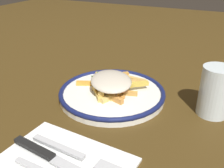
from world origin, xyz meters
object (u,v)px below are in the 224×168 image
at_px(fries_heap, 111,83).
at_px(water_glass, 215,91).
at_px(fork, 76,154).
at_px(knife, 52,157).
at_px(plate, 112,93).
at_px(napkin, 61,166).

bearing_deg(fries_heap, water_glass, 97.17).
bearing_deg(fork, water_glass, 142.69).
height_order(fork, knife, knife).
distance_m(plate, napkin, 0.25).
bearing_deg(fries_heap, fork, 10.05).
height_order(napkin, knife, knife).
xyz_separation_m(fork, water_glass, (-0.25, 0.19, 0.04)).
distance_m(plate, water_glass, 0.23).
bearing_deg(fork, napkin, -24.27).
bearing_deg(plate, fries_heap, -54.99).
bearing_deg(napkin, fries_heap, -173.79).
bearing_deg(napkin, fork, 155.73).
relative_size(napkin, knife, 1.03).
relative_size(knife, water_glass, 1.92).
bearing_deg(water_glass, knife, -38.89).
xyz_separation_m(napkin, knife, (-0.00, -0.02, 0.01)).
bearing_deg(knife, water_glass, 141.11).
bearing_deg(water_glass, plate, -83.02).
xyz_separation_m(napkin, water_glass, (-0.28, 0.20, 0.05)).
relative_size(fries_heap, napkin, 0.81).
relative_size(napkin, water_glass, 1.99).
xyz_separation_m(plate, knife, (0.25, 0.01, 0.00)).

